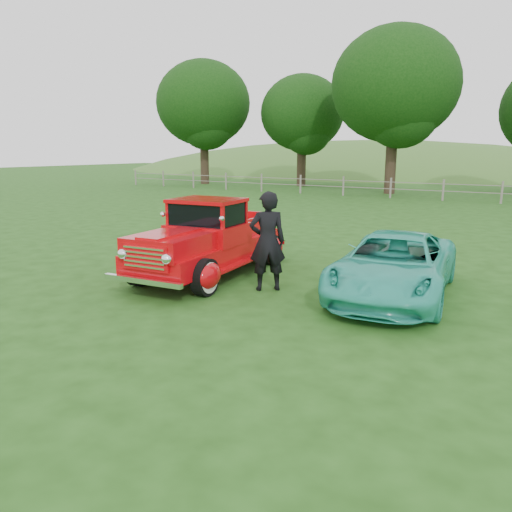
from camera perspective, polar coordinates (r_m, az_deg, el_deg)
The scene contains 9 objects.
ground at distance 10.06m, azimuth -6.22°, elevation -4.55°, with size 140.00×140.00×0.00m, color #1E4512.
distant_hills at distance 68.17m, azimuth 23.36°, elevation 4.91°, with size 116.00×60.00×18.00m.
fence_line at distance 30.24m, azimuth 20.61°, elevation 7.07°, with size 48.00×0.12×1.20m.
tree_far_west at distance 42.59m, azimuth -6.04°, elevation 16.95°, with size 7.60×7.60×9.93m.
tree_mid_west at distance 39.93m, azimuth 5.32°, elevation 15.94°, with size 6.40×6.40×8.46m.
tree_near_west at distance 34.27m, azimuth 15.61°, elevation 18.29°, with size 8.00×8.00×10.42m.
red_pickup at distance 11.57m, azimuth -5.36°, elevation 1.72°, with size 2.57×5.12×1.78m.
teal_sedan at distance 10.21m, azimuth 15.50°, elevation -1.06°, with size 2.07×4.48×1.25m, color #2EB9A0.
man at distance 10.20m, azimuth 1.32°, elevation 1.68°, with size 0.75×0.49×2.05m, color black.
Camera 1 is at (5.99, -7.55, 2.88)m, focal length 35.00 mm.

